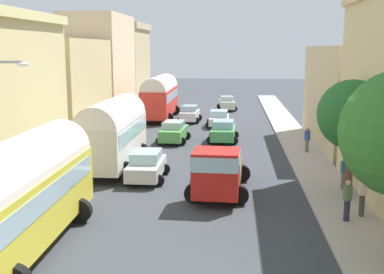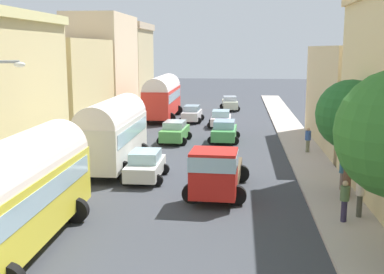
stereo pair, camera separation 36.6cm
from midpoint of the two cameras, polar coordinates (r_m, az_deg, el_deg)
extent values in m
plane|color=#383B41|center=(37.75, 1.40, -0.30)|extent=(154.00, 154.00, 0.00)
cube|color=#A9AC98|center=(38.93, -9.30, 0.00)|extent=(2.50, 70.00, 0.14)
cube|color=#B4A79D|center=(37.92, 12.40, -0.38)|extent=(2.50, 70.00, 0.14)
cube|color=#CDB67E|center=(40.61, -14.66, 5.57)|extent=(5.60, 11.07, 7.65)
cube|color=beige|center=(51.23, -10.18, 8.12)|extent=(5.28, 10.22, 10.27)
cube|color=tan|center=(61.00, -7.17, 8.00)|extent=(4.39, 9.69, 9.15)
cube|color=tan|center=(61.01, -7.27, 12.65)|extent=(4.83, 9.69, 0.76)
cube|color=#CEB689|center=(36.95, 19.19, 4.46)|extent=(5.72, 13.25, 7.10)
cube|color=gold|center=(17.80, -19.56, -7.67)|extent=(2.56, 9.84, 2.27)
cylinder|color=silver|center=(17.50, -19.78, -4.13)|extent=(2.51, 9.64, 2.40)
cube|color=#99B7C6|center=(17.66, -19.65, -6.13)|extent=(2.60, 9.05, 0.73)
cylinder|color=black|center=(21.24, -18.87, -7.94)|extent=(1.00, 0.35, 1.00)
cylinder|color=black|center=(20.43, -12.83, -8.36)|extent=(1.00, 0.35, 1.00)
cube|color=silver|center=(28.89, -8.80, -0.30)|extent=(2.43, 8.14, 2.38)
cylinder|color=silver|center=(28.70, -8.87, 2.04)|extent=(2.38, 7.98, 2.35)
cube|color=#99B7C6|center=(28.80, -8.83, 0.73)|extent=(2.48, 7.49, 0.76)
cylinder|color=black|center=(31.80, -9.60, -1.54)|extent=(1.00, 0.35, 1.00)
cylinder|color=black|center=(31.28, -5.56, -1.64)|extent=(1.00, 0.35, 1.00)
cylinder|color=black|center=(27.10, -12.41, -3.70)|extent=(1.00, 0.35, 1.00)
cylinder|color=black|center=(26.48, -7.70, -3.88)|extent=(1.00, 0.35, 1.00)
cube|color=red|center=(48.76, -3.25, 4.20)|extent=(2.53, 9.59, 2.54)
cylinder|color=silver|center=(48.64, -3.26, 5.69)|extent=(2.48, 9.40, 2.43)
cube|color=#99B7C6|center=(48.71, -3.25, 4.86)|extent=(2.58, 8.82, 0.81)
cylinder|color=black|center=(52.00, -4.04, 3.16)|extent=(1.00, 0.35, 1.00)
cylinder|color=black|center=(51.68, -1.45, 3.14)|extent=(1.00, 0.35, 1.00)
cylinder|color=black|center=(46.21, -5.22, 2.25)|extent=(1.00, 0.35, 1.00)
cylinder|color=black|center=(45.84, -2.32, 2.22)|extent=(1.00, 0.35, 1.00)
cube|color=red|center=(21.83, 3.04, -4.22)|extent=(2.13, 2.08, 2.06)
cube|color=#99B7C6|center=(21.69, 3.05, -2.74)|extent=(2.17, 2.16, 0.66)
cube|color=brown|center=(25.16, 3.73, -4.03)|extent=(2.25, 4.62, 0.55)
ellipsoid|color=beige|center=(25.70, 4.47, -2.50)|extent=(0.99, 0.98, 0.52)
ellipsoid|color=beige|center=(24.92, 2.79, -2.86)|extent=(0.77, 0.88, 0.55)
ellipsoid|color=beige|center=(26.52, 3.48, -2.09)|extent=(0.93, 1.10, 0.52)
ellipsoid|color=beige|center=(23.92, 4.19, -2.50)|extent=(1.16, 1.10, 0.55)
cylinder|color=black|center=(22.18, 5.68, -6.78)|extent=(0.90, 0.32, 0.90)
cylinder|color=black|center=(22.36, 0.44, -6.58)|extent=(0.90, 0.32, 0.90)
cylinder|color=black|center=(25.94, 6.11, -4.26)|extent=(0.90, 0.32, 0.90)
cylinder|color=black|center=(26.09, 1.64, -4.11)|extent=(0.90, 0.32, 0.90)
cube|color=#479D4E|center=(36.91, 4.07, 0.48)|extent=(1.83, 4.00, 0.78)
cube|color=#91B1D2|center=(36.80, 4.09, 1.51)|extent=(1.57, 2.10, 0.56)
cylinder|color=black|center=(35.73, 5.32, -0.46)|extent=(0.60, 0.21, 0.60)
cylinder|color=black|center=(35.83, 2.59, -0.39)|extent=(0.60, 0.21, 0.60)
cylinder|color=black|center=(38.14, 5.46, 0.22)|extent=(0.60, 0.21, 0.60)
cylinder|color=black|center=(38.23, 2.89, 0.28)|extent=(0.60, 0.21, 0.60)
cube|color=silver|center=(43.93, 3.63, 1.98)|extent=(1.72, 3.85, 0.66)
cube|color=#9AC1CF|center=(43.85, 3.64, 2.76)|extent=(1.51, 2.00, 0.55)
cylinder|color=black|center=(42.78, 4.72, 1.34)|extent=(0.60, 0.21, 0.60)
cylinder|color=black|center=(42.84, 2.43, 1.37)|extent=(0.60, 0.21, 0.60)
cylinder|color=black|center=(45.14, 4.76, 1.81)|extent=(0.60, 0.21, 0.60)
cylinder|color=black|center=(45.19, 2.59, 1.84)|extent=(0.60, 0.21, 0.60)
cube|color=beige|center=(55.80, 4.60, 3.84)|extent=(1.91, 4.16, 0.83)
cube|color=#A2ACBB|center=(55.73, 4.61, 4.51)|extent=(1.57, 2.21, 0.48)
cylinder|color=black|center=(54.66, 5.52, 3.28)|extent=(0.60, 0.21, 0.60)
cylinder|color=black|center=(54.56, 3.83, 3.29)|extent=(0.60, 0.21, 0.60)
cylinder|color=black|center=(57.15, 5.33, 3.59)|extent=(0.60, 0.21, 0.60)
cylinder|color=black|center=(57.05, 3.72, 3.60)|extent=(0.60, 0.21, 0.60)
cube|color=silver|center=(26.28, -5.05, -3.63)|extent=(1.69, 3.83, 0.73)
cube|color=#9AC3CC|center=(26.13, -5.07, -2.25)|extent=(1.48, 2.00, 0.58)
cylinder|color=black|center=(27.64, -6.30, -3.67)|extent=(0.60, 0.21, 0.60)
cylinder|color=black|center=(27.37, -2.88, -3.76)|extent=(0.60, 0.21, 0.60)
cylinder|color=black|center=(25.40, -7.36, -4.95)|extent=(0.60, 0.21, 0.60)
cylinder|color=black|center=(25.10, -3.64, -5.07)|extent=(0.60, 0.21, 0.60)
cube|color=#509C48|center=(36.61, -1.73, 0.44)|extent=(1.85, 4.01, 0.81)
cube|color=#A2B7BA|center=(36.50, -1.73, 1.46)|extent=(1.55, 2.12, 0.51)
cylinder|color=black|center=(38.00, -2.61, 0.23)|extent=(0.60, 0.21, 0.60)
cylinder|color=black|center=(37.72, -0.16, 0.16)|extent=(0.60, 0.21, 0.60)
cylinder|color=black|center=(35.66, -3.37, -0.45)|extent=(0.60, 0.21, 0.60)
cylinder|color=black|center=(35.36, -0.77, -0.53)|extent=(0.60, 0.21, 0.60)
cube|color=white|center=(46.65, 0.22, 2.57)|extent=(1.70, 3.71, 0.79)
cube|color=#92ADBD|center=(46.56, 0.22, 3.37)|extent=(1.44, 1.96, 0.53)
cylinder|color=black|center=(47.91, -0.51, 2.34)|extent=(0.60, 0.21, 0.60)
cylinder|color=black|center=(47.71, 1.32, 2.30)|extent=(0.60, 0.21, 0.60)
cylinder|color=black|center=(45.70, -0.94, 1.95)|extent=(0.60, 0.21, 0.60)
cylinder|color=black|center=(45.49, 0.98, 1.91)|extent=(0.60, 0.21, 0.60)
cylinder|color=#2D2743|center=(20.78, 17.69, -9.53)|extent=(0.20, 0.20, 0.14)
cylinder|color=#2D2743|center=(20.61, 17.77, -8.21)|extent=(0.31, 0.31, 0.87)
cylinder|color=#4F6A42|center=(20.40, 17.88, -6.27)|extent=(0.47, 0.47, 0.58)
sphere|color=tan|center=(20.29, 17.94, -5.18)|extent=(0.22, 0.22, 0.22)
cylinder|color=#686A50|center=(33.51, 13.60, -1.83)|extent=(0.21, 0.21, 0.14)
cylinder|color=#686A50|center=(33.41, 13.63, -1.03)|extent=(0.34, 0.34, 0.81)
cylinder|color=#314F8F|center=(33.28, 13.68, 0.17)|extent=(0.52, 0.52, 0.61)
sphere|color=tan|center=(33.22, 13.71, 0.88)|extent=(0.22, 0.22, 0.22)
cylinder|color=#75615A|center=(25.17, 17.41, -6.04)|extent=(0.18, 0.18, 0.14)
cylinder|color=#75615A|center=(25.04, 17.47, -4.94)|extent=(0.26, 0.26, 0.86)
cylinder|color=#2D6584|center=(24.87, 17.55, -3.40)|extent=(0.39, 0.39, 0.53)
sphere|color=tan|center=(24.79, 17.60, -2.56)|extent=(0.21, 0.21, 0.21)
cylinder|color=#414239|center=(21.52, 19.29, -8.94)|extent=(0.19, 0.19, 0.14)
cylinder|color=#414239|center=(21.35, 19.38, -7.60)|extent=(0.31, 0.31, 0.91)
cylinder|color=beige|center=(21.15, 19.50, -5.73)|extent=(0.48, 0.48, 0.53)
sphere|color=tan|center=(21.05, 19.56, -4.73)|extent=(0.24, 0.24, 0.24)
cylinder|color=gray|center=(19.26, -20.84, 8.19)|extent=(1.38, 0.11, 0.11)
ellipsoid|color=silver|center=(18.97, -18.93, 7.98)|extent=(0.44, 0.28, 0.20)
cylinder|color=brown|center=(23.81, 18.10, -3.70)|extent=(0.35, 0.35, 2.79)
sphere|color=#25632B|center=(23.34, 18.45, 2.49)|extent=(3.19, 3.19, 3.19)
camera|label=1|loc=(0.18, -89.65, 0.06)|focal=45.78mm
camera|label=2|loc=(0.18, 90.35, -0.06)|focal=45.78mm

